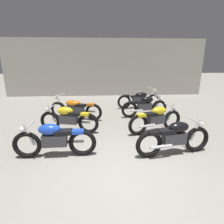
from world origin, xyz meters
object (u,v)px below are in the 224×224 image
(motorcycle_left_row_0, at_px, (54,139))
(motorcycle_left_row_1, at_px, (68,119))
(motorcycle_right_row_3, at_px, (139,99))
(motorcycle_right_row_0, at_px, (174,137))
(motorcycle_left_row_2, at_px, (75,108))
(motorcycle_right_row_2, at_px, (145,106))
(motorcycle_right_row_1, at_px, (156,119))

(motorcycle_left_row_0, relative_size, motorcycle_left_row_1, 1.01)
(motorcycle_left_row_0, bearing_deg, motorcycle_right_row_3, 55.98)
(motorcycle_left_row_0, xyz_separation_m, motorcycle_right_row_0, (2.90, -0.08, 0.00))
(motorcycle_left_row_2, distance_m, motorcycle_right_row_0, 4.09)
(motorcycle_left_row_1, bearing_deg, motorcycle_right_row_3, 44.61)
(motorcycle_left_row_2, height_order, motorcycle_right_row_3, same)
(motorcycle_right_row_0, height_order, motorcycle_right_row_3, motorcycle_right_row_3)
(motorcycle_left_row_0, xyz_separation_m, motorcycle_right_row_2, (2.94, 3.06, 0.00))
(motorcycle_left_row_1, height_order, motorcycle_left_row_2, motorcycle_left_row_2)
(motorcycle_right_row_2, relative_size, motorcycle_right_row_3, 0.91)
(motorcycle_right_row_3, bearing_deg, motorcycle_right_row_1, -92.37)
(motorcycle_left_row_2, height_order, motorcycle_right_row_0, motorcycle_left_row_2)
(motorcycle_right_row_1, bearing_deg, motorcycle_right_row_0, -89.85)
(motorcycle_left_row_0, xyz_separation_m, motorcycle_left_row_1, (0.08, 1.57, 0.00))
(motorcycle_left_row_1, bearing_deg, motorcycle_right_row_0, -30.33)
(motorcycle_right_row_1, relative_size, motorcycle_right_row_3, 0.88)
(motorcycle_right_row_2, bearing_deg, motorcycle_left_row_0, -133.91)
(motorcycle_left_row_0, height_order, motorcycle_left_row_2, motorcycle_left_row_2)
(motorcycle_right_row_2, height_order, motorcycle_right_row_3, motorcycle_right_row_3)
(motorcycle_right_row_3, bearing_deg, motorcycle_left_row_2, -151.78)
(motorcycle_left_row_2, distance_m, motorcycle_right_row_2, 2.83)
(motorcycle_left_row_2, height_order, motorcycle_right_row_1, motorcycle_left_row_2)
(motorcycle_left_row_2, bearing_deg, motorcycle_right_row_3, 28.22)
(motorcycle_left_row_1, relative_size, motorcycle_right_row_3, 0.90)
(motorcycle_left_row_0, bearing_deg, motorcycle_left_row_2, 87.67)
(motorcycle_left_row_0, distance_m, motorcycle_right_row_0, 2.90)
(motorcycle_right_row_2, bearing_deg, motorcycle_right_row_3, 86.70)
(motorcycle_left_row_2, xyz_separation_m, motorcycle_right_row_2, (2.82, 0.13, 0.01))
(motorcycle_right_row_1, bearing_deg, motorcycle_left_row_0, -154.63)
(motorcycle_left_row_2, height_order, motorcycle_right_row_2, motorcycle_left_row_2)
(motorcycle_left_row_2, relative_size, motorcycle_right_row_0, 1.07)
(motorcycle_left_row_0, xyz_separation_m, motorcycle_right_row_3, (3.03, 4.48, -0.01))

